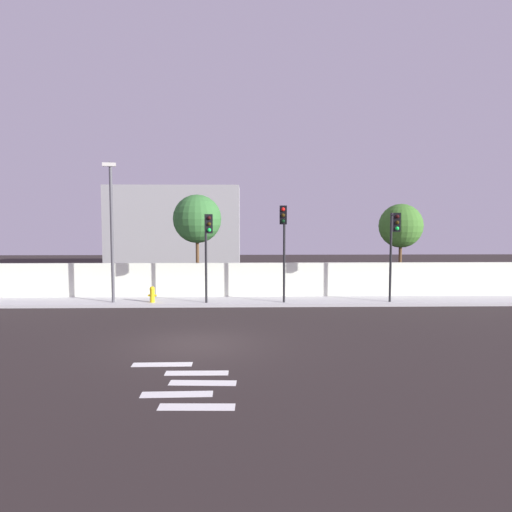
# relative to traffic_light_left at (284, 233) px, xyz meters

# --- Properties ---
(ground_plane) EXTENTS (80.00, 80.00, 0.00)m
(ground_plane) POSITION_rel_traffic_light_left_xyz_m (-3.57, -7.11, -3.63)
(ground_plane) COLOR black
(sidewalk) EXTENTS (36.00, 2.40, 0.15)m
(sidewalk) POSITION_rel_traffic_light_left_xyz_m (-3.57, 1.09, -3.55)
(sidewalk) COLOR #AFAFAF
(sidewalk) RESTS_ON ground
(perimeter_wall) EXTENTS (36.00, 0.18, 1.80)m
(perimeter_wall) POSITION_rel_traffic_light_left_xyz_m (-3.57, 2.38, -2.58)
(perimeter_wall) COLOR silver
(perimeter_wall) RESTS_ON sidewalk
(crosswalk_marking) EXTENTS (3.17, 3.88, 0.01)m
(crosswalk_marking) POSITION_rel_traffic_light_left_xyz_m (-3.48, -11.21, -3.62)
(crosswalk_marking) COLOR silver
(crosswalk_marking) RESTS_ON ground
(traffic_light_left) EXTENTS (0.36, 1.08, 4.80)m
(traffic_light_left) POSITION_rel_traffic_light_left_xyz_m (0.00, 0.00, 0.00)
(traffic_light_left) COLOR black
(traffic_light_left) RESTS_ON sidewalk
(traffic_light_center) EXTENTS (0.35, 1.37, 4.46)m
(traffic_light_center) POSITION_rel_traffic_light_left_xyz_m (5.35, -0.18, -0.22)
(traffic_light_center) COLOR black
(traffic_light_center) RESTS_ON sidewalk
(traffic_light_right) EXTENTS (0.48, 1.45, 4.39)m
(traffic_light_right) POSITION_rel_traffic_light_left_xyz_m (-3.68, -0.23, -0.26)
(traffic_light_right) COLOR black
(traffic_light_right) RESTS_ON sidewalk
(street_lamp_curbside) EXTENTS (0.82, 2.09, 6.78)m
(street_lamp_curbside) POSITION_rel_traffic_light_left_xyz_m (-8.40, 0.37, 0.55)
(street_lamp_curbside) COLOR #4C4C51
(street_lamp_curbside) RESTS_ON sidewalk
(fire_hydrant) EXTENTS (0.44, 0.26, 0.81)m
(fire_hydrant) POSITION_rel_traffic_light_left_xyz_m (-6.51, 0.57, -3.05)
(fire_hydrant) COLOR gold
(fire_hydrant) RESTS_ON sidewalk
(roadside_tree_leftmost) EXTENTS (2.69, 2.69, 5.63)m
(roadside_tree_leftmost) POSITION_rel_traffic_light_left_xyz_m (-4.53, 3.64, 0.65)
(roadside_tree_leftmost) COLOR brown
(roadside_tree_leftmost) RESTS_ON ground
(roadside_tree_midleft) EXTENTS (2.46, 2.46, 5.13)m
(roadside_tree_midleft) POSITION_rel_traffic_light_left_xyz_m (6.87, 3.64, 0.26)
(roadside_tree_midleft) COLOR brown
(roadside_tree_midleft) RESTS_ON ground
(low_building_distant) EXTENTS (10.24, 6.00, 6.77)m
(low_building_distant) POSITION_rel_traffic_light_left_xyz_m (-7.41, 16.38, -0.24)
(low_building_distant) COLOR #949494
(low_building_distant) RESTS_ON ground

